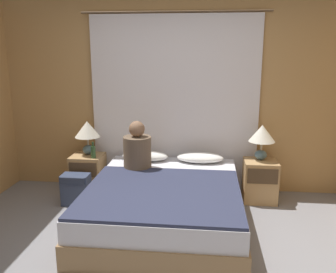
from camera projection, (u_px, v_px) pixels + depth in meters
ground_plane at (155, 265)px, 3.14m from camera, size 16.00×16.00×0.00m
wall_back at (175, 97)px, 4.69m from camera, size 4.66×0.06×2.50m
curtain_panel at (174, 105)px, 4.65m from camera, size 2.38×0.02×2.33m
bed at (165, 204)px, 3.85m from camera, size 1.62×1.99×0.46m
nightstand_left at (88, 174)px, 4.69m from camera, size 0.41×0.38×0.52m
nightstand_right at (260, 181)px, 4.45m from camera, size 0.41×0.38×0.52m
lamp_left at (87, 131)px, 4.61m from camera, size 0.33×0.33×0.44m
lamp_right at (262, 136)px, 4.38m from camera, size 0.33×0.33×0.44m
pillow_left at (145, 156)px, 4.60m from camera, size 0.59×0.30×0.12m
pillow_right at (200, 158)px, 4.53m from camera, size 0.59×0.30×0.12m
blanket_on_bed at (162, 192)px, 3.54m from camera, size 1.56×1.40×0.03m
person_left_in_bed at (137, 150)px, 4.23m from camera, size 0.33×0.33×0.59m
beer_bottle_on_left_stand at (93, 152)px, 4.49m from camera, size 0.06×0.06×0.21m
backpack_on_floor at (76, 188)px, 4.34m from camera, size 0.33×0.22×0.38m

